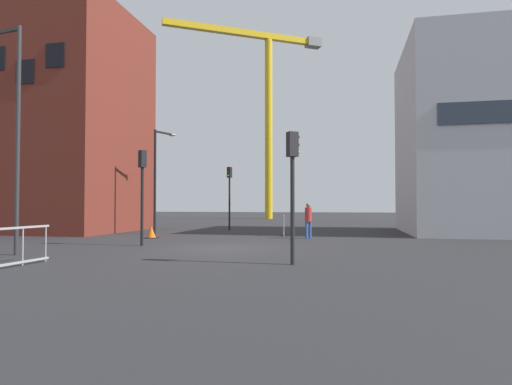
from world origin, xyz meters
name	(u,v)px	position (x,y,z in m)	size (l,w,h in m)	color
ground	(221,248)	(0.00, 0.00, 0.00)	(160.00, 160.00, 0.00)	#28282B
brick_building	(61,123)	(-13.03, 8.34, 6.87)	(9.04, 8.58, 13.74)	maroon
construction_crane	(264,91)	(-4.71, 34.48, 15.13)	(17.07, 10.99, 22.34)	gold
streetlamp_tall	(13,120)	(-6.26, -3.52, 4.52)	(1.82, 0.43, 7.73)	#2D2D30
streetlamp_short	(158,171)	(-5.88, 7.22, 3.59)	(0.78, 1.52, 5.98)	black
traffic_light_far	(293,175)	(3.26, -4.00, 2.52)	(0.38, 0.36, 3.73)	#232326
traffic_light_island	(142,181)	(-3.46, 0.34, 2.63)	(0.38, 0.36, 3.91)	black
traffic_light_corner	(229,188)	(-2.81, 11.63, 2.78)	(0.32, 0.39, 4.16)	black
pedestrian_walking	(308,218)	(2.89, 5.56, 1.03)	(0.34, 0.34, 1.77)	#33519E
safety_barrier_mid_span	(23,245)	(-4.04, -5.68, 0.56)	(0.15, 1.98, 1.08)	#9EA0A5
safety_barrier_right_run	(284,225)	(1.40, 7.37, 0.56)	(0.32, 1.80, 1.08)	#B2B5BA
traffic_cone_orange	(151,232)	(-4.85, 4.20, 0.28)	(0.60, 0.60, 0.61)	black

